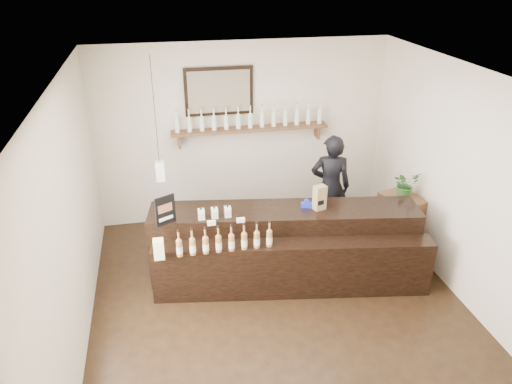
{
  "coord_description": "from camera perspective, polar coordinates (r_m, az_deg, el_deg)",
  "views": [
    {
      "loc": [
        -1.27,
        -4.76,
        3.94
      ],
      "look_at": [
        -0.15,
        0.7,
        1.25
      ],
      "focal_mm": 35.0,
      "sensor_mm": 36.0,
      "label": 1
    }
  ],
  "objects": [
    {
      "name": "ground",
      "position": [
        6.3,
        2.71,
        -12.9
      ],
      "size": [
        5.0,
        5.0,
        0.0
      ],
      "primitive_type": "plane",
      "color": "black",
      "rests_on": "ground"
    },
    {
      "name": "tape_dispenser",
      "position": [
        6.43,
        5.81,
        -1.4
      ],
      "size": [
        0.15,
        0.1,
        0.12
      ],
      "color": "#1728A7",
      "rests_on": "counter"
    },
    {
      "name": "counter",
      "position": [
        6.53,
        3.41,
        -6.45
      ],
      "size": [
        3.52,
        1.45,
        1.13
      ],
      "color": "black",
      "rests_on": "ground"
    },
    {
      "name": "side_cabinet",
      "position": [
        7.44,
        16.1,
        -3.47
      ],
      "size": [
        0.58,
        0.69,
        0.85
      ],
      "color": "#55321D",
      "rests_on": "ground"
    },
    {
      "name": "back_wall_decor",
      "position": [
        7.54,
        -2.52,
        8.93
      ],
      "size": [
        2.66,
        0.96,
        1.69
      ],
      "color": "#55321D",
      "rests_on": "ground"
    },
    {
      "name": "shopkeeper",
      "position": [
        7.4,
        8.53,
        1.32
      ],
      "size": [
        0.75,
        0.59,
        1.82
      ],
      "primitive_type": "imported",
      "rotation": [
        0.0,
        0.0,
        2.89
      ],
      "color": "black",
      "rests_on": "ground"
    },
    {
      "name": "potted_plant",
      "position": [
        7.17,
        16.7,
        0.84
      ],
      "size": [
        0.39,
        0.35,
        0.39
      ],
      "primitive_type": "imported",
      "rotation": [
        0.0,
        0.0,
        0.17
      ],
      "color": "#2B5B24",
      "rests_on": "side_cabinet"
    },
    {
      "name": "promo_sign",
      "position": [
        6.05,
        -10.33,
        -2.06
      ],
      "size": [
        0.24,
        0.14,
        0.37
      ],
      "color": "black",
      "rests_on": "counter"
    },
    {
      "name": "paper_bag",
      "position": [
        6.36,
        7.29,
        -0.64
      ],
      "size": [
        0.17,
        0.15,
        0.32
      ],
      "color": "#936747",
      "rests_on": "counter"
    },
    {
      "name": "room_shell",
      "position": [
        5.41,
        3.08,
        1.34
      ],
      "size": [
        5.0,
        5.0,
        5.0
      ],
      "color": "beige",
      "rests_on": "ground"
    }
  ]
}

